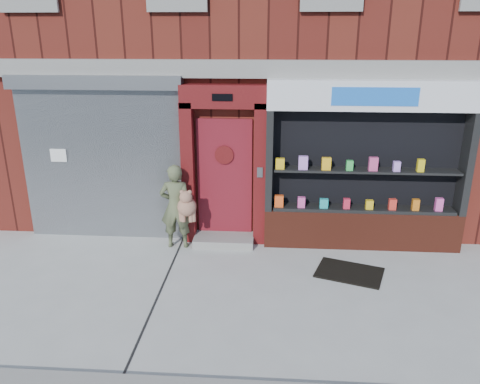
{
  "coord_description": "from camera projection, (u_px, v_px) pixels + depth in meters",
  "views": [
    {
      "loc": [
        0.1,
        -6.18,
        3.75
      ],
      "look_at": [
        -0.4,
        1.0,
        1.27
      ],
      "focal_mm": 35.0,
      "sensor_mm": 36.0,
      "label": 1
    }
  ],
  "objects": [
    {
      "name": "woman",
      "position": [
        177.0,
        206.0,
        8.35
      ],
      "size": [
        0.69,
        0.49,
        1.56
      ],
      "color": "#535B3B",
      "rests_on": "ground"
    },
    {
      "name": "pharmacy_bay",
      "position": [
        365.0,
        174.0,
        8.21
      ],
      "size": [
        3.5,
        0.41,
        3.0
      ],
      "color": "maroon",
      "rests_on": "ground"
    },
    {
      "name": "ground",
      "position": [
        262.0,
        293.0,
        7.06
      ],
      "size": [
        80.0,
        80.0,
        0.0
      ],
      "primitive_type": "plane",
      "color": "#9E9E99",
      "rests_on": "ground"
    },
    {
      "name": "shutter_bay",
      "position": [
        101.0,
        149.0,
        8.51
      ],
      "size": [
        3.1,
        0.3,
        3.04
      ],
      "color": "gray",
      "rests_on": "ground"
    },
    {
      "name": "doormat",
      "position": [
        349.0,
        272.0,
        7.65
      ],
      "size": [
        1.22,
        1.03,
        0.03
      ],
      "primitive_type": "cube",
      "rotation": [
        0.0,
        0.0,
        -0.33
      ],
      "color": "black",
      "rests_on": "ground"
    },
    {
      "name": "red_door_bay",
      "position": [
        224.0,
        166.0,
        8.39
      ],
      "size": [
        1.52,
        0.58,
        2.9
      ],
      "color": "#4E0D0F",
      "rests_on": "ground"
    },
    {
      "name": "building",
      "position": [
        271.0,
        21.0,
        11.41
      ],
      "size": [
        12.0,
        8.16,
        8.0
      ],
      "color": "#511812",
      "rests_on": "ground"
    }
  ]
}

